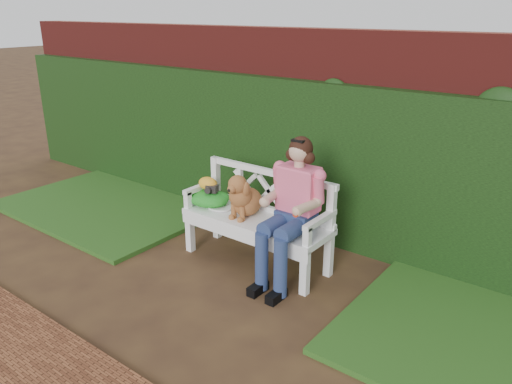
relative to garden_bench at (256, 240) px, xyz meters
The scene contains 11 objects.
ground 0.85m from the garden_bench, 87.71° to the right, with size 60.00×60.00×0.00m, color #311F16.
brick_wall 1.39m from the garden_bench, 88.28° to the left, with size 10.00×0.30×2.20m, color maroon.
ivy_hedge 1.06m from the garden_bench, 87.85° to the left, with size 10.00×0.18×1.70m, color #1B4113.
grass_left 2.38m from the garden_bench, behind, with size 2.60×2.00×0.05m, color #183714.
garden_bench is the anchor object (origin of this frame).
seated_woman 0.62m from the garden_bench, ahead, with size 0.55×0.73×1.30m, color #E83A64, non-canonical shape.
dog 0.48m from the garden_bench, behind, with size 0.30×0.41×0.45m, color #9F5C3D, non-canonical shape.
tennis_racket 0.54m from the garden_bench, behind, with size 0.53×0.22×0.03m, color white, non-canonical shape.
green_bag 0.69m from the garden_bench, behind, with size 0.47×0.36×0.16m, color #186F29, non-canonical shape.
camera_item 0.69m from the garden_bench, behind, with size 0.11×0.08×0.07m, color black.
baseball_glove 0.77m from the garden_bench, behind, with size 0.21×0.16×0.13m, color gold.
Camera 1 is at (2.67, -2.71, 2.39)m, focal length 35.00 mm.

